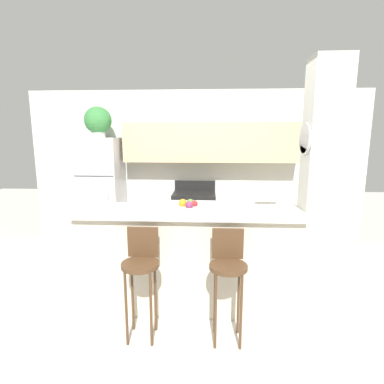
# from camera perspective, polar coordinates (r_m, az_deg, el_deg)

# --- Properties ---
(ground_plane) EXTENTS (14.00, 14.00, 0.00)m
(ground_plane) POSITION_cam_1_polar(r_m,az_deg,el_deg) (3.48, -0.70, -20.64)
(ground_plane) COLOR beige
(wall_back) EXTENTS (5.60, 0.38, 2.55)m
(wall_back) POSITION_cam_1_polar(r_m,az_deg,el_deg) (5.00, 1.92, 6.48)
(wall_back) COLOR silver
(wall_back) RESTS_ON ground_plane
(pillar_right) EXTENTS (0.38, 0.32, 2.55)m
(pillar_right) POSITION_cam_1_polar(r_m,az_deg,el_deg) (3.30, 23.29, 0.59)
(pillar_right) COLOR silver
(pillar_right) RESTS_ON ground_plane
(counter_bar) EXTENTS (2.34, 0.64, 1.06)m
(counter_bar) POSITION_cam_1_polar(r_m,az_deg,el_deg) (3.24, -0.72, -12.50)
(counter_bar) COLOR beige
(counter_bar) RESTS_ON ground_plane
(refrigerator) EXTENTS (0.64, 0.63, 1.78)m
(refrigerator) POSITION_cam_1_polar(r_m,az_deg,el_deg) (5.09, -16.78, -0.21)
(refrigerator) COLOR silver
(refrigerator) RESTS_ON ground_plane
(stove_range) EXTENTS (0.68, 0.60, 1.07)m
(stove_range) POSITION_cam_1_polar(r_m,az_deg,el_deg) (4.91, 0.41, -5.30)
(stove_range) COLOR white
(stove_range) RESTS_ON ground_plane
(bar_stool_left) EXTENTS (0.33, 0.33, 1.00)m
(bar_stool_left) POSITION_cam_1_polar(r_m,az_deg,el_deg) (2.77, -9.66, -13.89)
(bar_stool_left) COLOR #4C331E
(bar_stool_left) RESTS_ON ground_plane
(bar_stool_right) EXTENTS (0.33, 0.33, 1.00)m
(bar_stool_right) POSITION_cam_1_polar(r_m,az_deg,el_deg) (2.71, 6.87, -14.35)
(bar_stool_right) COLOR #4C331E
(bar_stool_right) RESTS_ON ground_plane
(potted_plant_on_fridge) EXTENTS (0.42, 0.42, 0.47)m
(potted_plant_on_fridge) POSITION_cam_1_polar(r_m,az_deg,el_deg) (5.02, -17.49, 12.75)
(potted_plant_on_fridge) COLOR silver
(potted_plant_on_fridge) RESTS_ON refrigerator
(fruit_bowl) EXTENTS (0.27, 0.27, 0.12)m
(fruit_bowl) POSITION_cam_1_polar(r_m,az_deg,el_deg) (3.02, -0.68, -2.86)
(fruit_bowl) COLOR silver
(fruit_bowl) RESTS_ON counter_bar
(trash_bin) EXTENTS (0.28, 0.28, 0.38)m
(trash_bin) POSITION_cam_1_polar(r_m,az_deg,el_deg) (4.93, -11.18, -8.77)
(trash_bin) COLOR #59595B
(trash_bin) RESTS_ON ground_plane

